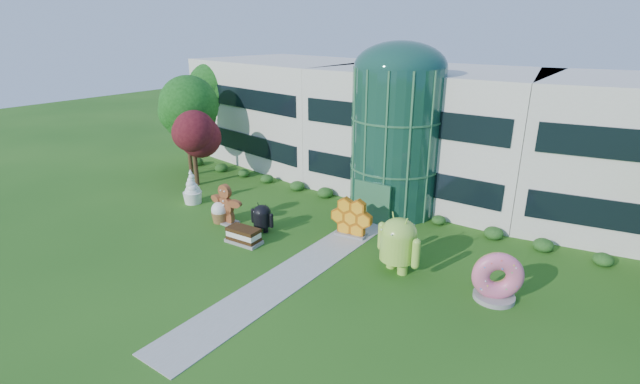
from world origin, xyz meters
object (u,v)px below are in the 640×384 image
Objects in this scene: android_green at (398,241)px; android_black at (262,216)px; donut at (497,276)px; gingerbread at (226,204)px.

android_black is (-9.20, -0.41, -0.72)m from android_green.
android_black is at bearing -157.52° from android_green.
android_green is 1.40× the size of donut.
donut is (5.02, 0.22, -0.50)m from android_green.
android_black is 2.88m from gingerbread.
android_green is at bearing 154.75° from donut.
android_green is 1.19× the size of gingerbread.
android_green is 12.07m from gingerbread.
android_green is 9.23m from android_black.
android_green reaches higher than android_black.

